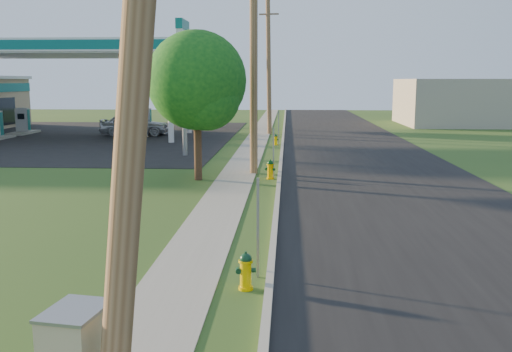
{
  "coord_description": "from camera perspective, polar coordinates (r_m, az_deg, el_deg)",
  "views": [
    {
      "loc": [
        0.82,
        -6.6,
        3.85
      ],
      "look_at": [
        0.0,
        8.0,
        1.4
      ],
      "focal_mm": 40.0,
      "sensor_mm": 36.0,
      "label": 1
    }
  ],
  "objects": [
    {
      "name": "sidewalk",
      "position": [
        17.16,
        -3.8,
        -3.42
      ],
      "size": [
        1.5,
        120.0,
        0.03
      ],
      "primitive_type": "cube",
      "color": "gray",
      "rests_on": "ground"
    },
    {
      "name": "hydrant_near",
      "position": [
        10.72,
        -1.03,
        -9.48
      ],
      "size": [
        0.38,
        0.34,
        0.73
      ],
      "color": "#DDB600",
      "rests_on": "ground"
    },
    {
      "name": "gas_canopy",
      "position": [
        41.39,
        -18.17,
        11.88
      ],
      "size": [
        18.18,
        9.18,
        6.4
      ],
      "color": "silver",
      "rests_on": "ground"
    },
    {
      "name": "price_pylon",
      "position": [
        29.62,
        -7.31,
        12.5
      ],
      "size": [
        0.34,
        2.04,
        6.85
      ],
      "color": "gray",
      "rests_on": "ground"
    },
    {
      "name": "curb",
      "position": [
        17.02,
        2.06,
        -3.31
      ],
      "size": [
        0.15,
        120.0,
        0.15
      ],
      "primitive_type": "cube",
      "color": "#9C998E",
      "rests_on": "ground"
    },
    {
      "name": "car_silver",
      "position": [
        41.34,
        -12.05,
        5.09
      ],
      "size": [
        4.89,
        2.22,
        1.63
      ],
      "primitive_type": "imported",
      "rotation": [
        0.0,
        0.0,
        1.63
      ],
      "color": "#B4B6BB",
      "rests_on": "ground"
    },
    {
      "name": "utility_pole_mid",
      "position": [
        23.66,
        -0.24,
        12.18
      ],
      "size": [
        1.4,
        0.32,
        9.8
      ],
      "color": "brown",
      "rests_on": "ground"
    },
    {
      "name": "sign_post_far",
      "position": [
        34.92,
        2.27,
        4.82
      ],
      "size": [
        0.05,
        0.04,
        2.0
      ],
      "primitive_type": "cube",
      "color": "gray",
      "rests_on": "ground"
    },
    {
      "name": "tree_lot",
      "position": [
        48.08,
        -5.47,
        10.69
      ],
      "size": [
        5.0,
        5.0,
        7.58
      ],
      "color": "#352415",
      "rests_on": "ground"
    },
    {
      "name": "road",
      "position": [
        17.43,
        15.35,
        -3.56
      ],
      "size": [
        8.0,
        120.0,
        0.02
      ],
      "primitive_type": "cube",
      "color": "black",
      "rests_on": "ground"
    },
    {
      "name": "distant_building",
      "position": [
        54.41,
        21.78,
        6.89
      ],
      "size": [
        14.0,
        10.0,
        4.0
      ],
      "primitive_type": "cube",
      "color": "#A09A8C",
      "rests_on": "ground"
    },
    {
      "name": "forecourt",
      "position": [
        42.28,
        -20.29,
        3.71
      ],
      "size": [
        26.0,
        28.0,
        0.02
      ],
      "primitive_type": "cube",
      "color": "black",
      "rests_on": "ground"
    },
    {
      "name": "sign_post_mid",
      "position": [
        22.78,
        1.76,
        2.32
      ],
      "size": [
        0.05,
        0.04,
        2.0
      ],
      "primitive_type": "cube",
      "color": "gray",
      "rests_on": "ground"
    },
    {
      "name": "fuel_pump_ne",
      "position": [
        38.15,
        -12.53,
        4.58
      ],
      "size": [
        1.2,
        3.2,
        1.9
      ],
      "color": "#9C998E",
      "rests_on": "ground"
    },
    {
      "name": "fuel_pump_sw",
      "position": [
        45.07,
        -22.26,
        4.82
      ],
      "size": [
        1.2,
        3.2,
        1.9
      ],
      "color": "#9C998E",
      "rests_on": "ground"
    },
    {
      "name": "hydrant_far",
      "position": [
        34.54,
        1.98,
        3.66
      ],
      "size": [
        0.35,
        0.31,
        0.68
      ],
      "color": "#FFC200",
      "rests_on": "ground"
    },
    {
      "name": "sign_post_near",
      "position": [
        11.18,
        0.19,
        -5.25
      ],
      "size": [
        0.05,
        0.04,
        2.0
      ],
      "primitive_type": "cube",
      "color": "gray",
      "rests_on": "ground"
    },
    {
      "name": "fuel_pump_se",
      "position": [
        42.0,
        -11.06,
        5.06
      ],
      "size": [
        1.2,
        3.2,
        1.9
      ],
      "color": "#9C998E",
      "rests_on": "ground"
    },
    {
      "name": "hydrant_mid",
      "position": [
        22.54,
        1.44,
        0.65
      ],
      "size": [
        0.4,
        0.36,
        0.78
      ],
      "color": "#DFA200",
      "rests_on": "ground"
    },
    {
      "name": "tree_verge",
      "position": [
        22.1,
        -5.72,
        9.11
      ],
      "size": [
        3.81,
        3.81,
        5.77
      ],
      "color": "#352415",
      "rests_on": "ground"
    },
    {
      "name": "utility_pole_far",
      "position": [
        41.63,
        1.28,
        10.82
      ],
      "size": [
        1.4,
        0.32,
        9.5
      ],
      "color": "brown",
      "rests_on": "ground"
    }
  ]
}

